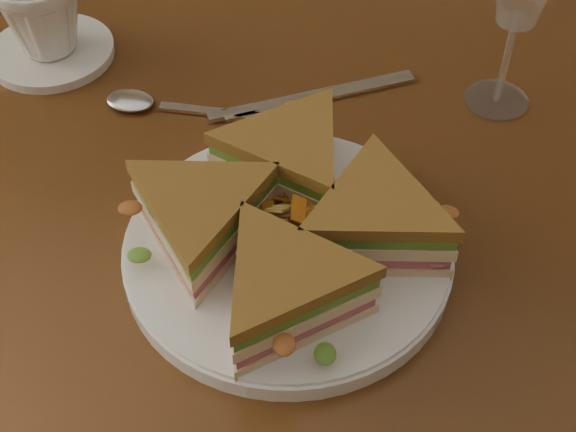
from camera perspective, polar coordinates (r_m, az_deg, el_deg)
The scene contains 8 objects.
table at distance 0.79m, azimuth -2.08°, elevation -3.49°, with size 1.20×0.80×0.75m.
plate at distance 0.66m, azimuth -0.00°, elevation -2.47°, with size 0.27×0.27×0.02m, color white.
sandwich_wedges at distance 0.63m, azimuth -0.00°, elevation -0.31°, with size 0.30×0.30×0.06m.
crisps_mound at distance 0.63m, azimuth -0.00°, elevation -0.55°, with size 0.09×0.09×0.05m, color orange, non-canonical shape.
spoon at distance 0.81m, azimuth -9.58°, elevation 7.84°, with size 0.18×0.03×0.01m.
knife at distance 0.80m, azimuth 1.30°, elevation 8.30°, with size 0.19×0.12×0.00m.
saucer at distance 0.90m, azimuth -16.45°, elevation 11.13°, with size 0.13×0.13×0.01m, color white.
coffee_cup at distance 0.87m, azimuth -17.10°, elevation 13.55°, with size 0.09×0.09×0.08m, color white.
Camera 1 is at (0.13, -0.47, 1.26)m, focal length 50.00 mm.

